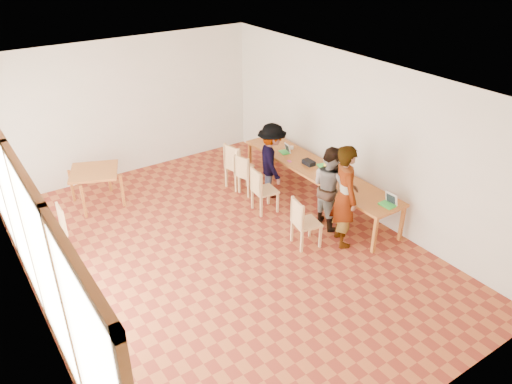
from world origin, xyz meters
TOP-DOWN VIEW (x-y plane):
  - ground at (0.00, 0.00)m, footprint 8.00×8.00m
  - wall_back at (0.00, 4.00)m, footprint 6.00×0.10m
  - wall_front at (0.00, -4.00)m, footprint 6.00×0.10m
  - wall_right at (3.00, 0.00)m, footprint 0.10×8.00m
  - window_wall at (-2.96, 0.00)m, footprint 0.10×8.00m
  - ceiling at (0.00, 0.00)m, footprint 6.00×8.00m
  - communal_table at (2.50, 0.48)m, footprint 0.80×4.00m
  - side_table at (-1.22, 2.91)m, footprint 0.90×0.90m
  - chair_near at (1.25, -0.59)m, footprint 0.50×0.50m
  - chair_mid at (1.34, 0.79)m, footprint 0.47×0.47m
  - chair_far at (1.49, 1.60)m, footprint 0.50×0.50m
  - chair_empty at (1.46, 1.90)m, footprint 0.56×0.56m
  - chair_spare at (-2.31, 1.60)m, footprint 0.42×0.42m
  - person_near at (1.93, -0.90)m, footprint 0.69×0.81m
  - person_mid at (2.14, -0.30)m, footprint 0.65×0.81m
  - person_far at (1.90, 1.22)m, footprint 0.95×1.17m
  - laptop_near at (2.59, -1.32)m, footprint 0.24×0.27m
  - laptop_mid at (2.68, 0.49)m, footprint 0.25×0.26m
  - laptop_far at (2.46, 1.47)m, footprint 0.23×0.26m
  - yellow_mug at (2.67, 0.40)m, footprint 0.18×0.18m
  - green_bottle at (2.76, 2.37)m, footprint 0.07×0.07m
  - clear_glass at (2.32, 2.00)m, footprint 0.07×0.07m
  - condiment_cup at (2.68, 1.55)m, footprint 0.08×0.08m
  - pink_phone at (2.24, 1.07)m, footprint 0.05×0.10m
  - black_pouch at (2.48, 0.73)m, footprint 0.16×0.26m

SIDE VIEW (x-z plane):
  - ground at x=0.00m, z-range 0.00..0.00m
  - chair_spare at x=-2.31m, z-range 0.31..0.77m
  - chair_far at x=1.49m, z-range 0.31..0.77m
  - chair_near at x=1.25m, z-range 0.32..0.81m
  - chair_mid at x=1.34m, z-range 0.32..0.81m
  - chair_empty at x=1.46m, z-range 0.35..0.89m
  - side_table at x=-1.22m, z-range 0.29..1.04m
  - communal_table at x=2.50m, z-range 0.33..1.08m
  - pink_phone at x=2.24m, z-range 0.75..0.76m
  - condiment_cup at x=2.68m, z-range 0.75..0.81m
  - person_mid at x=2.14m, z-range 0.00..1.58m
  - person_far at x=1.90m, z-range 0.00..1.59m
  - clear_glass at x=2.32m, z-range 0.75..0.84m
  - black_pouch at x=2.48m, z-range 0.75..0.84m
  - laptop_mid at x=2.68m, z-range 0.71..0.90m
  - laptop_far at x=2.46m, z-range 0.71..0.90m
  - yellow_mug at x=2.67m, z-range 0.75..0.86m
  - laptop_near at x=2.59m, z-range 0.70..0.92m
  - green_bottle at x=2.76m, z-range 0.75..1.03m
  - person_near at x=1.93m, z-range 0.00..1.88m
  - wall_back at x=0.00m, z-range 0.00..3.00m
  - wall_front at x=0.00m, z-range 0.00..3.00m
  - wall_right at x=3.00m, z-range 0.00..3.00m
  - window_wall at x=-2.96m, z-range 0.00..3.00m
  - ceiling at x=0.00m, z-range 3.00..3.04m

